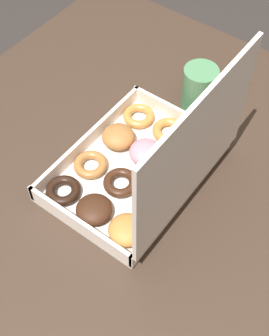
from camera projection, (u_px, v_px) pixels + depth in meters
ground_plane at (131, 309)px, 1.57m from camera, size 8.00×8.00×0.00m
dining_table at (130, 204)px, 1.04m from camera, size 1.06×0.99×0.76m
donut_box at (148, 166)px, 0.91m from camera, size 0.35×0.26×0.30m
coffee_mug at (199, 87)px, 1.04m from camera, size 0.08×0.08×0.10m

